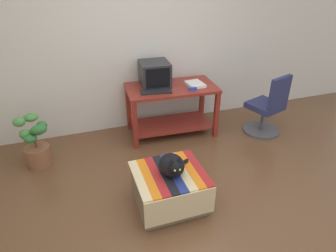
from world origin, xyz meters
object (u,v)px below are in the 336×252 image
Objects in this scene: cat at (172,165)px; potted_plant at (36,145)px; book at (195,84)px; ottoman_with_blanket at (169,188)px; desk at (171,102)px; stapler at (193,89)px; tv_monitor at (155,74)px; keyboard at (156,92)px; office_chair at (268,109)px.

potted_plant reaches higher than cat.
book is 0.38× the size of ottoman_with_blanket.
desk reaches higher than potted_plant.
cat is 1.41m from stapler.
stapler is at bearing 0.31° from potted_plant.
ottoman_with_blanket is at bearing 155.72° from stapler.
tv_monitor is 1.60m from cat.
cat is at bearing -105.35° from desk.
keyboard is (-0.26, -0.13, 0.24)m from desk.
book is at bearing -16.49° from tv_monitor.
ottoman_with_blanket is 0.30m from cat.
office_chair is at bearing -4.21° from potted_plant.
ottoman_with_blanket is (-0.31, -1.51, -0.68)m from tv_monitor.
cat is at bearing -96.96° from tv_monitor.
tv_monitor reaches higher than book.
stapler is at bearing 58.27° from ottoman_with_blanket.
desk is 11.42× the size of stapler.
keyboard reaches higher than desk.
book is (0.58, 0.06, 0.01)m from keyboard.
ottoman_with_blanket is 1.48m from stapler.
stapler reaches higher than keyboard.
stapler is (-0.10, -0.14, 0.00)m from book.
keyboard is at bearing 3.51° from potted_plant.
book reaches higher than desk.
keyboard is 3.64× the size of stapler.
office_chair is (0.97, -0.38, -0.35)m from book.
stapler reaches higher than ottoman_with_blanket.
tv_monitor reaches higher than desk.
tv_monitor is 1.06× the size of keyboard.
tv_monitor is 3.85× the size of stapler.
office_chair is at bearing 30.72° from cat.
cat is 1.79m from potted_plant.
desk is at bearing 53.53° from stapler.
stapler is at bearing -128.77° from book.
tv_monitor reaches higher than ottoman_with_blanket.
potted_plant is at bearing -164.30° from tv_monitor.
book is 0.30× the size of office_chair.
tv_monitor is 1.66m from office_chair.
desk is 1.91× the size of potted_plant.
book is 2.43× the size of stapler.
book is 0.76× the size of cat.
potted_plant is at bearing 138.11° from ottoman_with_blanket.
potted_plant is at bearing 140.34° from cat.
keyboard is 1.61m from potted_plant.
desk is 0.40m from stapler.
potted_plant is (-1.54, -0.09, -0.45)m from keyboard.
stapler is at bearing -40.33° from desk.
potted_plant is at bearing 179.47° from book.
keyboard reaches higher than cat.
stapler is (0.48, -0.08, 0.01)m from keyboard.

